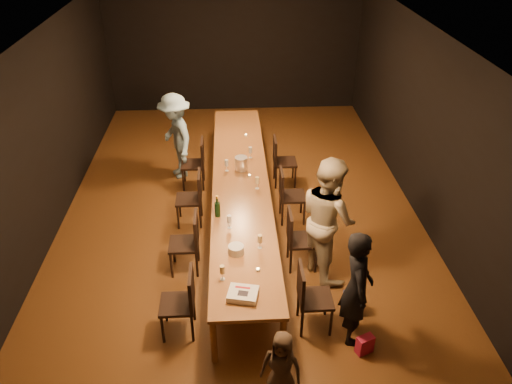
{
  "coord_description": "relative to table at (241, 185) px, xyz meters",
  "views": [
    {
      "loc": [
        -0.13,
        -6.91,
        4.79
      ],
      "look_at": [
        0.21,
        -0.73,
        1.0
      ],
      "focal_mm": 35.0,
      "sensor_mm": 36.0,
      "label": 1
    }
  ],
  "objects": [
    {
      "name": "ground",
      "position": [
        0.0,
        0.0,
        -0.7
      ],
      "size": [
        10.0,
        10.0,
        0.0
      ],
      "primitive_type": "plane",
      "color": "#3F230F",
      "rests_on": "ground"
    },
    {
      "name": "room_shell",
      "position": [
        0.0,
        0.0,
        1.38
      ],
      "size": [
        6.04,
        10.04,
        3.02
      ],
      "color": "black",
      "rests_on": "ground"
    },
    {
      "name": "table",
      "position": [
        0.0,
        0.0,
        0.0
      ],
      "size": [
        0.9,
        6.0,
        0.75
      ],
      "color": "brown",
      "rests_on": "ground"
    },
    {
      "name": "chair_right_0",
      "position": [
        0.85,
        -2.4,
        -0.24
      ],
      "size": [
        0.42,
        0.42,
        0.93
      ],
      "primitive_type": null,
      "rotation": [
        0.0,
        0.0,
        -1.57
      ],
      "color": "black",
      "rests_on": "ground"
    },
    {
      "name": "chair_right_1",
      "position": [
        0.85,
        -1.2,
        -0.24
      ],
      "size": [
        0.42,
        0.42,
        0.93
      ],
      "primitive_type": null,
      "rotation": [
        0.0,
        0.0,
        -1.57
      ],
      "color": "black",
      "rests_on": "ground"
    },
    {
      "name": "chair_right_2",
      "position": [
        0.85,
        0.0,
        -0.24
      ],
      "size": [
        0.42,
        0.42,
        0.93
      ],
      "primitive_type": null,
      "rotation": [
        0.0,
        0.0,
        -1.57
      ],
      "color": "black",
      "rests_on": "ground"
    },
    {
      "name": "chair_right_3",
      "position": [
        0.85,
        1.2,
        -0.24
      ],
      "size": [
        0.42,
        0.42,
        0.93
      ],
      "primitive_type": null,
      "rotation": [
        0.0,
        0.0,
        -1.57
      ],
      "color": "black",
      "rests_on": "ground"
    },
    {
      "name": "chair_left_0",
      "position": [
        -0.85,
        -2.4,
        -0.24
      ],
      "size": [
        0.42,
        0.42,
        0.93
      ],
      "primitive_type": null,
      "rotation": [
        0.0,
        0.0,
        1.57
      ],
      "color": "black",
      "rests_on": "ground"
    },
    {
      "name": "chair_left_1",
      "position": [
        -0.85,
        -1.2,
        -0.24
      ],
      "size": [
        0.42,
        0.42,
        0.93
      ],
      "primitive_type": null,
      "rotation": [
        0.0,
        0.0,
        1.57
      ],
      "color": "black",
      "rests_on": "ground"
    },
    {
      "name": "chair_left_2",
      "position": [
        -0.85,
        0.0,
        -0.24
      ],
      "size": [
        0.42,
        0.42,
        0.93
      ],
      "primitive_type": null,
      "rotation": [
        0.0,
        0.0,
        1.57
      ],
      "color": "black",
      "rests_on": "ground"
    },
    {
      "name": "chair_left_3",
      "position": [
        -0.85,
        1.2,
        -0.24
      ],
      "size": [
        0.42,
        0.42,
        0.93
      ],
      "primitive_type": null,
      "rotation": [
        0.0,
        0.0,
        1.57
      ],
      "color": "black",
      "rests_on": "ground"
    },
    {
      "name": "woman_birthday",
      "position": [
        1.29,
        -2.58,
        0.07
      ],
      "size": [
        0.42,
        0.59,
        1.55
      ],
      "primitive_type": "imported",
      "rotation": [
        0.0,
        0.0,
        1.49
      ],
      "color": "black",
      "rests_on": "ground"
    },
    {
      "name": "woman_tan",
      "position": [
        1.16,
        -1.34,
        0.22
      ],
      "size": [
        0.96,
        1.08,
        1.84
      ],
      "primitive_type": "imported",
      "rotation": [
        0.0,
        0.0,
        1.93
      ],
      "color": "#C7B795",
      "rests_on": "ground"
    },
    {
      "name": "man_blue",
      "position": [
        -1.16,
        1.63,
        0.12
      ],
      "size": [
        0.99,
        1.22,
        1.65
      ],
      "primitive_type": "imported",
      "rotation": [
        0.0,
        0.0,
        -1.16
      ],
      "color": "#8AB7D6",
      "rests_on": "ground"
    },
    {
      "name": "child",
      "position": [
        0.33,
        -3.4,
        -0.24
      ],
      "size": [
        0.52,
        0.44,
        0.92
      ],
      "primitive_type": "imported",
      "rotation": [
        0.0,
        0.0,
        -0.37
      ],
      "color": "#433225",
      "rests_on": "ground"
    },
    {
      "name": "gift_bag_red",
      "position": [
        1.39,
        -2.86,
        -0.58
      ],
      "size": [
        0.23,
        0.18,
        0.24
      ],
      "primitive_type": "cube",
      "rotation": [
        0.0,
        0.0,
        0.41
      ],
      "color": "#C51D46",
      "rests_on": "ground"
    },
    {
      "name": "gift_bag_blue",
      "position": [
        1.39,
        -2.19,
        -0.55
      ],
      "size": [
        0.25,
        0.18,
        0.3
      ],
      "primitive_type": "cube",
      "rotation": [
        0.0,
        0.0,
        -0.1
      ],
      "color": "#2A49B8",
      "rests_on": "ground"
    },
    {
      "name": "birthday_cake",
      "position": [
        -0.05,
        -2.63,
        0.09
      ],
      "size": [
        0.39,
        0.34,
        0.08
      ],
      "rotation": [
        0.0,
        0.0,
        -0.22
      ],
      "color": "white",
      "rests_on": "table"
    },
    {
      "name": "plate_stack",
      "position": [
        -0.11,
        -1.82,
        0.11
      ],
      "size": [
        0.24,
        0.24,
        0.11
      ],
      "primitive_type": "cylinder",
      "rotation": [
        0.0,
        0.0,
        -0.18
      ],
      "color": "silver",
      "rests_on": "table"
    },
    {
      "name": "champagne_bottle",
      "position": [
        -0.36,
        -0.95,
        0.22
      ],
      "size": [
        0.09,
        0.09,
        0.34
      ],
      "primitive_type": null,
      "rotation": [
        0.0,
        0.0,
        -0.2
      ],
      "color": "black",
      "rests_on": "table"
    },
    {
      "name": "ice_bucket",
      "position": [
        0.02,
        0.41,
        0.16
      ],
      "size": [
        0.24,
        0.24,
        0.23
      ],
      "primitive_type": "cylinder",
      "rotation": [
        0.0,
        0.0,
        -0.15
      ],
      "color": "silver",
      "rests_on": "table"
    },
    {
      "name": "wineglass_0",
      "position": [
        -0.29,
        -2.32,
        0.15
      ],
      "size": [
        0.06,
        0.06,
        0.21
      ],
      "primitive_type": null,
      "color": "beige",
      "rests_on": "table"
    },
    {
      "name": "wineglass_1",
      "position": [
        0.2,
        -1.73,
        0.15
      ],
      "size": [
        0.06,
        0.06,
        0.21
      ],
      "primitive_type": null,
      "color": "beige",
      "rests_on": "table"
    },
    {
      "name": "wineglass_2",
      "position": [
        -0.19,
        -1.26,
        0.15
      ],
      "size": [
        0.06,
        0.06,
        0.21
      ],
      "primitive_type": null,
      "color": "silver",
      "rests_on": "table"
    },
    {
      "name": "wineglass_3",
      "position": [
        0.25,
        -0.22,
        0.15
      ],
      "size": [
        0.06,
        0.06,
        0.21
      ],
      "primitive_type": null,
      "color": "beige",
      "rests_on": "table"
    },
    {
      "name": "wineglass_4",
      "position": [
        -0.22,
        0.38,
        0.15
      ],
      "size": [
        0.06,
        0.06,
        0.21
      ],
      "primitive_type": null,
      "color": "silver",
      "rests_on": "table"
    },
    {
      "name": "wineglass_5",
      "position": [
        0.19,
        0.83,
        0.15
      ],
      "size": [
        0.06,
        0.06,
        0.21
      ],
      "primitive_type": null,
      "color": "silver",
      "rests_on": "table"
    },
    {
      "name": "tealight_near",
      "position": [
        0.15,
        -2.18,
        0.06
      ],
      "size": [
        0.05,
        0.05,
        0.03
      ],
      "primitive_type": "cylinder",
      "color": "#B2B7B2",
      "rests_on": "table"
    },
    {
      "name": "tealight_mid",
      "position": [
        0.15,
        0.17,
        0.06
      ],
      "size": [
        0.05,
        0.05,
        0.03
      ],
      "primitive_type": "cylinder",
      "color": "#B2B7B2",
      "rests_on": "table"
    },
    {
      "name": "tealight_far",
      "position": [
        0.15,
        1.73,
        0.06
      ],
      "size": [
        0.05,
        0.05,
        0.03
      ],
      "primitive_type": "cylinder",
      "color": "#B2B7B2",
      "rests_on": "table"
    }
  ]
}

